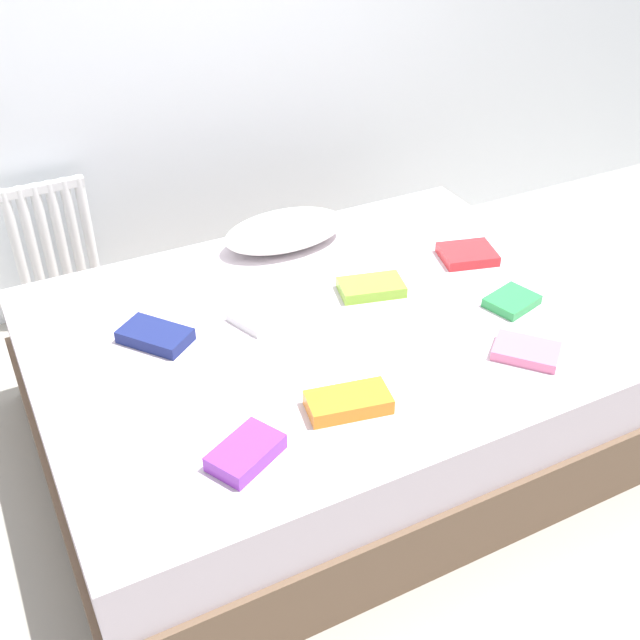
{
  "coord_description": "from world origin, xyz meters",
  "views": [
    {
      "loc": [
        -1.01,
        -1.92,
        2.01
      ],
      "look_at": [
        0.0,
        0.05,
        0.48
      ],
      "focal_mm": 43.24,
      "sensor_mm": 36.0,
      "label": 1
    }
  ],
  "objects_px": {
    "textbook_purple": "(246,453)",
    "textbook_orange": "(348,402)",
    "textbook_green": "(512,301)",
    "bed": "(326,380)",
    "pillow": "(285,231)",
    "textbook_pink": "(526,351)",
    "textbook_white": "(263,314)",
    "textbook_red": "(467,254)",
    "textbook_navy": "(155,336)",
    "radiator": "(54,243)",
    "textbook_lime": "(371,287)"
  },
  "relations": [
    {
      "from": "radiator",
      "to": "textbook_lime",
      "type": "xyz_separation_m",
      "value": [
        0.94,
        -1.1,
        0.12
      ]
    },
    {
      "from": "textbook_orange",
      "to": "textbook_red",
      "type": "bearing_deg",
      "value": 44.8
    },
    {
      "from": "textbook_orange",
      "to": "textbook_red",
      "type": "distance_m",
      "value": 1.01
    },
    {
      "from": "textbook_purple",
      "to": "textbook_green",
      "type": "relative_size",
      "value": 1.18
    },
    {
      "from": "textbook_pink",
      "to": "bed",
      "type": "bearing_deg",
      "value": -174.09
    },
    {
      "from": "textbook_orange",
      "to": "textbook_white",
      "type": "bearing_deg",
      "value": 104.24
    },
    {
      "from": "radiator",
      "to": "textbook_green",
      "type": "relative_size",
      "value": 3.2
    },
    {
      "from": "textbook_green",
      "to": "bed",
      "type": "bearing_deg",
      "value": 146.54
    },
    {
      "from": "textbook_pink",
      "to": "pillow",
      "type": "bearing_deg",
      "value": 159.82
    },
    {
      "from": "textbook_purple",
      "to": "textbook_orange",
      "type": "relative_size",
      "value": 0.83
    },
    {
      "from": "textbook_navy",
      "to": "textbook_orange",
      "type": "distance_m",
      "value": 0.71
    },
    {
      "from": "textbook_orange",
      "to": "textbook_pink",
      "type": "distance_m",
      "value": 0.64
    },
    {
      "from": "textbook_purple",
      "to": "textbook_orange",
      "type": "height_order",
      "value": "textbook_orange"
    },
    {
      "from": "bed",
      "to": "textbook_red",
      "type": "height_order",
      "value": "textbook_red"
    },
    {
      "from": "textbook_white",
      "to": "textbook_pink",
      "type": "xyz_separation_m",
      "value": [
        0.67,
        -0.59,
        0.0
      ]
    },
    {
      "from": "radiator",
      "to": "textbook_red",
      "type": "relative_size",
      "value": 2.7
    },
    {
      "from": "textbook_purple",
      "to": "bed",
      "type": "bearing_deg",
      "value": 16.54
    },
    {
      "from": "textbook_lime",
      "to": "textbook_green",
      "type": "distance_m",
      "value": 0.5
    },
    {
      "from": "textbook_navy",
      "to": "textbook_purple",
      "type": "bearing_deg",
      "value": -32.6
    },
    {
      "from": "bed",
      "to": "textbook_green",
      "type": "height_order",
      "value": "textbook_green"
    },
    {
      "from": "radiator",
      "to": "textbook_white",
      "type": "xyz_separation_m",
      "value": [
        0.52,
        -1.07,
        0.12
      ]
    },
    {
      "from": "radiator",
      "to": "textbook_red",
      "type": "height_order",
      "value": "radiator"
    },
    {
      "from": "textbook_red",
      "to": "pillow",
      "type": "bearing_deg",
      "value": 159.41
    },
    {
      "from": "textbook_navy",
      "to": "textbook_white",
      "type": "bearing_deg",
      "value": 47.21
    },
    {
      "from": "textbook_pink",
      "to": "textbook_orange",
      "type": "bearing_deg",
      "value": -133.96
    },
    {
      "from": "textbook_navy",
      "to": "radiator",
      "type": "bearing_deg",
      "value": 150.43
    },
    {
      "from": "textbook_white",
      "to": "textbook_red",
      "type": "height_order",
      "value": "textbook_red"
    },
    {
      "from": "textbook_red",
      "to": "textbook_white",
      "type": "bearing_deg",
      "value": -164.33
    },
    {
      "from": "textbook_purple",
      "to": "textbook_red",
      "type": "relative_size",
      "value": 1.0
    },
    {
      "from": "bed",
      "to": "textbook_pink",
      "type": "relative_size",
      "value": 9.77
    },
    {
      "from": "pillow",
      "to": "textbook_lime",
      "type": "bearing_deg",
      "value": -74.14
    },
    {
      "from": "textbook_orange",
      "to": "textbook_red",
      "type": "relative_size",
      "value": 1.2
    },
    {
      "from": "bed",
      "to": "textbook_white",
      "type": "bearing_deg",
      "value": 144.25
    },
    {
      "from": "bed",
      "to": "textbook_red",
      "type": "bearing_deg",
      "value": 11.23
    },
    {
      "from": "pillow",
      "to": "textbook_red",
      "type": "xyz_separation_m",
      "value": [
        0.59,
        -0.42,
        -0.05
      ]
    },
    {
      "from": "textbook_lime",
      "to": "textbook_red",
      "type": "bearing_deg",
      "value": 18.86
    },
    {
      "from": "bed",
      "to": "textbook_navy",
      "type": "xyz_separation_m",
      "value": [
        -0.55,
        0.16,
        0.27
      ]
    },
    {
      "from": "radiator",
      "to": "pillow",
      "type": "distance_m",
      "value": 1.04
    },
    {
      "from": "textbook_orange",
      "to": "textbook_white",
      "type": "xyz_separation_m",
      "value": [
        -0.03,
        0.55,
        -0.01
      ]
    },
    {
      "from": "radiator",
      "to": "textbook_lime",
      "type": "relative_size",
      "value": 2.39
    },
    {
      "from": "textbook_white",
      "to": "textbook_red",
      "type": "xyz_separation_m",
      "value": [
        0.87,
        0.01,
        0.01
      ]
    },
    {
      "from": "bed",
      "to": "textbook_green",
      "type": "relative_size",
      "value": 11.55
    },
    {
      "from": "textbook_white",
      "to": "textbook_pink",
      "type": "bearing_deg",
      "value": -61.42
    },
    {
      "from": "textbook_purple",
      "to": "pillow",
      "type": "bearing_deg",
      "value": 32.59
    },
    {
      "from": "textbook_navy",
      "to": "textbook_lime",
      "type": "bearing_deg",
      "value": 47.67
    },
    {
      "from": "textbook_pink",
      "to": "textbook_purple",
      "type": "bearing_deg",
      "value": -129.69
    },
    {
      "from": "bed",
      "to": "textbook_red",
      "type": "distance_m",
      "value": 0.75
    },
    {
      "from": "radiator",
      "to": "textbook_purple",
      "type": "distance_m",
      "value": 1.7
    },
    {
      "from": "textbook_orange",
      "to": "bed",
      "type": "bearing_deg",
      "value": 81.63
    },
    {
      "from": "pillow",
      "to": "textbook_red",
      "type": "relative_size",
      "value": 2.45
    }
  ]
}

